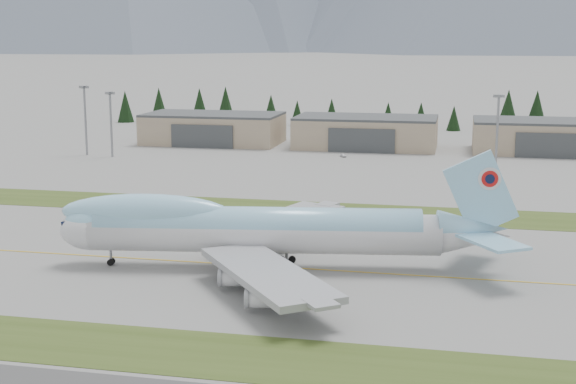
% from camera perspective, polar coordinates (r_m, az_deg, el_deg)
% --- Properties ---
extents(ground, '(7000.00, 7000.00, 0.00)m').
position_cam_1_polar(ground, '(131.24, 4.44, -5.66)').
color(ground, slate).
rests_on(ground, ground).
extents(grass_strip_near, '(400.00, 14.00, 0.08)m').
position_cam_1_polar(grass_strip_near, '(95.86, 1.31, -12.04)').
color(grass_strip_near, '#374A1A').
rests_on(grass_strip_near, ground).
extents(grass_strip_far, '(400.00, 18.00, 0.08)m').
position_cam_1_polar(grass_strip_far, '(174.57, 6.44, -1.51)').
color(grass_strip_far, '#374A1A').
rests_on(grass_strip_far, ground).
extents(taxiway_line_main, '(400.00, 0.40, 0.02)m').
position_cam_1_polar(taxiway_line_main, '(131.24, 4.44, -5.66)').
color(taxiway_line_main, gold).
rests_on(taxiway_line_main, ground).
extents(boeing_747_freighter, '(76.28, 64.86, 20.01)m').
position_cam_1_polar(boeing_747_freighter, '(131.46, -2.07, -2.63)').
color(boeing_747_freighter, silver).
rests_on(boeing_747_freighter, ground).
extents(hangar_left, '(48.00, 26.60, 10.80)m').
position_cam_1_polar(hangar_left, '(289.68, -5.33, 4.53)').
color(hangar_left, tan).
rests_on(hangar_left, ground).
extents(hangar_center, '(48.00, 26.60, 10.80)m').
position_cam_1_polar(hangar_center, '(278.26, 5.57, 4.27)').
color(hangar_center, tan).
rests_on(hangar_center, ground).
extents(hangar_right, '(48.00, 26.60, 10.80)m').
position_cam_1_polar(hangar_right, '(277.95, 17.98, 3.78)').
color(hangar_right, tan).
rests_on(hangar_right, ground).
extents(floodlight_masts, '(203.09, 6.79, 22.80)m').
position_cam_1_polar(floodlight_masts, '(239.26, 4.34, 5.61)').
color(floodlight_masts, gray).
rests_on(floodlight_masts, ground).
extents(service_vehicle_a, '(2.74, 3.26, 1.05)m').
position_cam_1_polar(service_vehicle_a, '(255.97, 3.94, 2.50)').
color(service_vehicle_a, silver).
rests_on(service_vehicle_a, ground).
extents(service_vehicle_b, '(3.54, 1.54, 1.13)m').
position_cam_1_polar(service_vehicle_b, '(238.37, 14.04, 1.57)').
color(service_vehicle_b, '#B6C932').
rests_on(service_vehicle_b, ground).
extents(conifer_belt, '(270.15, 14.93, 16.98)m').
position_cam_1_polar(conifer_belt, '(339.17, 6.69, 5.74)').
color(conifer_belt, black).
rests_on(conifer_belt, ground).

